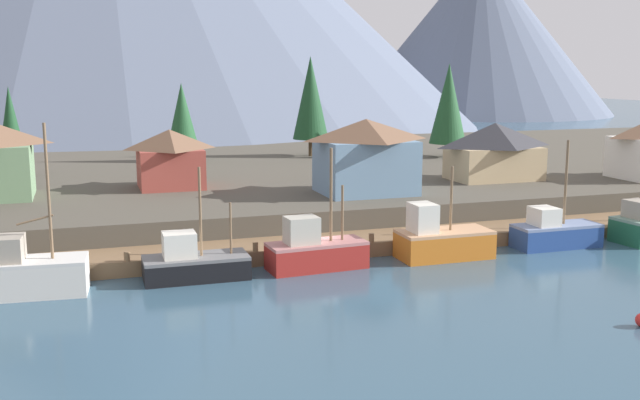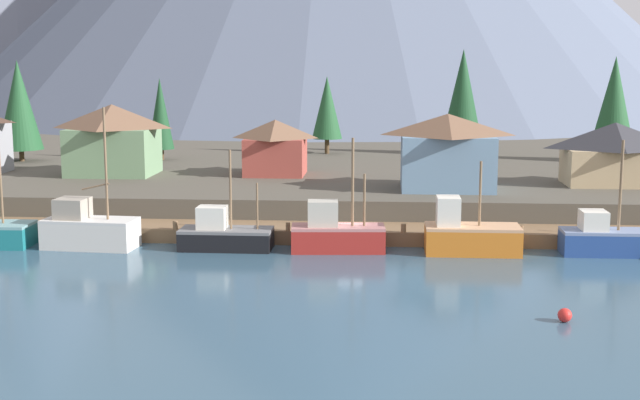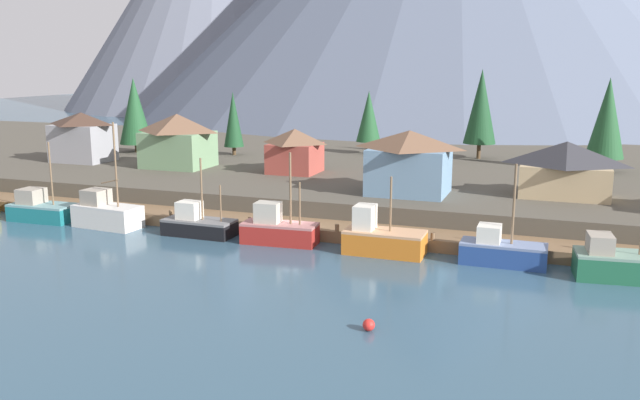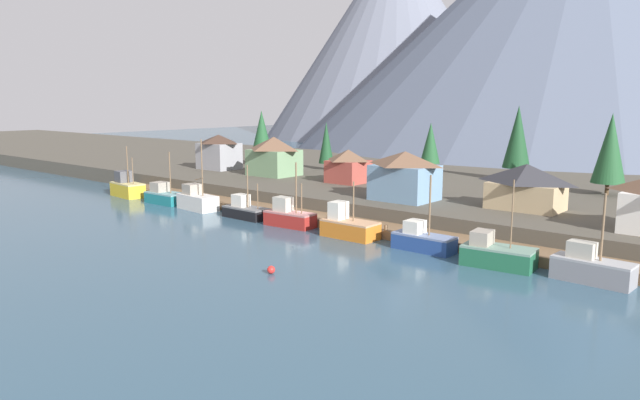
# 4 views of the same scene
# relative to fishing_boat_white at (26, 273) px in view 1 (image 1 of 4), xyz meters

# --- Properties ---
(ground_plane) EXTENTS (400.00, 400.00, 1.00)m
(ground_plane) POSITION_rel_fishing_boat_white_xyz_m (17.60, 21.77, -1.79)
(ground_plane) COLOR #335166
(dock) EXTENTS (80.00, 4.00, 1.60)m
(dock) POSITION_rel_fishing_boat_white_xyz_m (17.60, 3.76, -0.79)
(dock) COLOR brown
(dock) RESTS_ON ground_plane
(shoreline_bank) EXTENTS (400.00, 56.00, 2.50)m
(shoreline_bank) POSITION_rel_fishing_boat_white_xyz_m (17.60, 33.77, -0.04)
(shoreline_bank) COLOR #4C473D
(shoreline_bank) RESTS_ON ground_plane
(mountain_east_peak) EXTENTS (74.15, 74.15, 45.55)m
(mountain_east_peak) POSITION_rel_fishing_boat_white_xyz_m (111.33, 144.62, 21.49)
(mountain_east_peak) COLOR slate
(mountain_east_peak) RESTS_ON ground_plane
(fishing_boat_white) EXTENTS (6.47, 3.28, 9.64)m
(fishing_boat_white) POSITION_rel_fishing_boat_white_xyz_m (0.00, 0.00, 0.00)
(fishing_boat_white) COLOR silver
(fishing_boat_white) RESTS_ON ground_plane
(fishing_boat_black) EXTENTS (6.28, 2.74, 6.81)m
(fishing_boat_black) POSITION_rel_fishing_boat_white_xyz_m (9.38, 0.26, -0.31)
(fishing_boat_black) COLOR black
(fishing_boat_black) RESTS_ON ground_plane
(fishing_boat_red) EXTENTS (6.41, 2.88, 7.68)m
(fishing_boat_red) POSITION_rel_fishing_boat_white_xyz_m (17.01, 0.19, -0.10)
(fishing_boat_red) COLOR maroon
(fishing_boat_red) RESTS_ON ground_plane
(fishing_boat_orange) EXTENTS (6.26, 2.89, 6.20)m
(fishing_boat_orange) POSITION_rel_fishing_boat_white_xyz_m (25.91, 0.18, -0.06)
(fishing_boat_orange) COLOR #CC6B1E
(fishing_boat_orange) RESTS_ON ground_plane
(fishing_boat_blue) EXTENTS (6.26, 2.41, 7.62)m
(fishing_boat_blue) POSITION_rel_fishing_boat_white_xyz_m (35.01, 0.45, -0.23)
(fishing_boat_blue) COLOR navy
(fishing_boat_blue) RESTS_ON ground_plane
(house_tan) EXTENTS (8.31, 5.22, 5.19)m
(house_tan) POSITION_rel_fishing_boat_white_xyz_m (39.23, 15.79, 3.87)
(house_tan) COLOR tan
(house_tan) RESTS_ON shoreline_bank
(house_red) EXTENTS (5.56, 5.35, 4.98)m
(house_red) POSITION_rel_fishing_boat_white_xyz_m (10.46, 20.19, 3.76)
(house_red) COLOR #9E4238
(house_red) RESTS_ON shoreline_bank
(house_blue) EXTENTS (7.65, 6.25, 6.05)m
(house_blue) POSITION_rel_fishing_boat_white_xyz_m (25.27, 12.43, 4.30)
(house_blue) COLOR #6689A8
(house_blue) RESTS_ON shoreline_bank
(conifer_near_right) EXTENTS (2.68, 2.68, 8.46)m
(conifer_near_right) POSITION_rel_fishing_boat_white_xyz_m (-2.82, 31.04, 5.99)
(conifer_near_right) COLOR #4C3823
(conifer_near_right) RESTS_ON shoreline_bank
(conifer_mid_left) EXTENTS (3.34, 3.34, 8.54)m
(conifer_mid_left) POSITION_rel_fishing_boat_white_xyz_m (13.95, 38.34, 6.30)
(conifer_mid_left) COLOR #4C3823
(conifer_mid_left) RESTS_ON shoreline_bank
(conifer_mid_right) EXTENTS (4.23, 4.23, 10.67)m
(conifer_mid_right) POSITION_rel_fishing_boat_white_xyz_m (43.44, 32.90, 7.33)
(conifer_mid_right) COLOR #4C3823
(conifer_mid_right) RESTS_ON shoreline_bank
(conifer_back_left) EXTENTS (4.15, 4.15, 11.49)m
(conifer_back_left) POSITION_rel_fishing_boat_white_xyz_m (28.75, 38.69, 7.94)
(conifer_back_left) COLOR #4C3823
(conifer_back_left) RESTS_ON shoreline_bank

